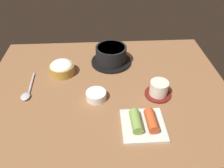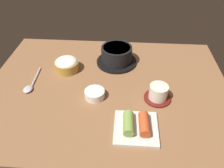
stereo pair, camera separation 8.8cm
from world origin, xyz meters
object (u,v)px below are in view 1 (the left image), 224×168
Objects in this scene: rice_bowl at (62,68)px; spoon at (27,92)px; tea_cup_with_saucer at (159,89)px; banchan_cup_center at (96,95)px; kimchi_plate at (143,123)px; stone_pot at (111,55)px.

rice_bowl reaches higher than spoon.
tea_cup_with_saucer is 1.32× the size of banchan_cup_center.
kimchi_plate is at bearing -23.99° from spoon.
kimchi_plate is at bearing -118.68° from tea_cup_with_saucer.
banchan_cup_center is at bearing -49.33° from rice_bowl.
banchan_cup_center is at bearing -106.26° from stone_pot.
tea_cup_with_saucer reaches higher than rice_bowl.
spoon is (-12.50, -12.79, -2.45)cm from rice_bowl.
rice_bowl is 1.03× the size of tea_cup_with_saucer.
spoon is (-51.48, 3.73, -2.33)cm from tea_cup_with_saucer.
stone_pot is 40.00cm from spoon.
kimchi_plate is (15.79, -14.78, -0.06)cm from banchan_cup_center.
banchan_cup_center is (-24.23, -0.64, -1.25)cm from tea_cup_with_saucer.
tea_cup_with_saucer is at bearing -54.39° from stone_pot.
spoon is at bearing 175.86° from tea_cup_with_saucer.
banchan_cup_center is (14.74, -17.16, -1.37)cm from rice_bowl.
spoon is at bearing 156.01° from kimchi_plate.
rice_bowl is 42.33cm from tea_cup_with_saucer.
banchan_cup_center is at bearing -9.12° from spoon.
tea_cup_with_saucer reaches higher than spoon.
tea_cup_with_saucer is at bearing 61.32° from kimchi_plate.
kimchi_plate is at bearing -46.29° from rice_bowl.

